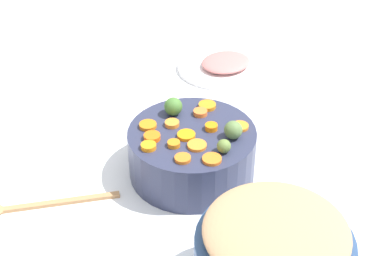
{
  "coord_description": "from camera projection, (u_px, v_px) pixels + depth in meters",
  "views": [
    {
      "loc": [
        -0.84,
        0.5,
        0.81
      ],
      "look_at": [
        -0.01,
        0.02,
        0.14
      ],
      "focal_mm": 52.98,
      "sensor_mm": 36.0,
      "label": 1
    }
  ],
  "objects": [
    {
      "name": "wooden_spoon",
      "position": [
        21.0,
        207.0,
        1.14
      ],
      "size": [
        0.12,
        0.29,
        0.01
      ],
      "color": "#AF7E50",
      "rests_on": "tabletop"
    },
    {
      "name": "carrot_slice_4",
      "position": [
        186.0,
        135.0,
        1.16
      ],
      "size": [
        0.05,
        0.05,
        0.01
      ],
      "primitive_type": "cylinder",
      "rotation": [
        0.0,
        0.0,
        5.34
      ],
      "color": "orange",
      "rests_on": "serving_bowl_carrots"
    },
    {
      "name": "brussels_sprout_2",
      "position": [
        233.0,
        130.0,
        1.15
      ],
      "size": [
        0.04,
        0.04,
        0.04
      ],
      "primitive_type": "sphere",
      "color": "#597640",
      "rests_on": "serving_bowl_carrots"
    },
    {
      "name": "tabletop",
      "position": [
        197.0,
        169.0,
        1.26
      ],
      "size": [
        2.4,
        2.4,
        0.02
      ],
      "primitive_type": "cube",
      "color": "white",
      "rests_on": "ground"
    },
    {
      "name": "carrot_slice_11",
      "position": [
        240.0,
        126.0,
        1.19
      ],
      "size": [
        0.04,
        0.04,
        0.01
      ],
      "primitive_type": "cylinder",
      "rotation": [
        0.0,
        0.0,
        1.36
      ],
      "color": "orange",
      "rests_on": "serving_bowl_carrots"
    },
    {
      "name": "brussels_sprout_0",
      "position": [
        173.0,
        106.0,
        1.22
      ],
      "size": [
        0.04,
        0.04,
        0.04
      ],
      "primitive_type": "sphere",
      "color": "#437430",
      "rests_on": "serving_bowl_carrots"
    },
    {
      "name": "ham_slice_main",
      "position": [
        226.0,
        62.0,
        1.6
      ],
      "size": [
        0.14,
        0.16,
        0.02
      ],
      "primitive_type": "ellipsoid",
      "rotation": [
        0.0,
        0.0,
        1.72
      ],
      "color": "#C9736F",
      "rests_on": "ham_plate"
    },
    {
      "name": "ham_plate",
      "position": [
        219.0,
        67.0,
        1.61
      ],
      "size": [
        0.24,
        0.24,
        0.01
      ],
      "primitive_type": "cylinder",
      "color": "white",
      "rests_on": "tabletop"
    },
    {
      "name": "carrot_slice_8",
      "position": [
        172.0,
        124.0,
        1.19
      ],
      "size": [
        0.04,
        0.04,
        0.01
      ],
      "primitive_type": "cylinder",
      "rotation": [
        0.0,
        0.0,
        4.25
      ],
      "color": "orange",
      "rests_on": "serving_bowl_carrots"
    },
    {
      "name": "carrot_slice_2",
      "position": [
        174.0,
        144.0,
        1.13
      ],
      "size": [
        0.03,
        0.03,
        0.01
      ],
      "primitive_type": "cylinder",
      "rotation": [
        0.0,
        0.0,
        3.12
      ],
      "color": "orange",
      "rests_on": "serving_bowl_carrots"
    },
    {
      "name": "carrot_slice_5",
      "position": [
        149.0,
        146.0,
        1.13
      ],
      "size": [
        0.04,
        0.04,
        0.01
      ],
      "primitive_type": "cylinder",
      "rotation": [
        0.0,
        0.0,
        3.97
      ],
      "color": "orange",
      "rests_on": "serving_bowl_carrots"
    },
    {
      "name": "carrot_slice_6",
      "position": [
        183.0,
        158.0,
        1.1
      ],
      "size": [
        0.05,
        0.05,
        0.01
      ],
      "primitive_type": "cylinder",
      "rotation": [
        0.0,
        0.0,
        5.6
      ],
      "color": "orange",
      "rests_on": "serving_bowl_carrots"
    },
    {
      "name": "carrot_slice_0",
      "position": [
        212.0,
        159.0,
        1.1
      ],
      "size": [
        0.04,
        0.04,
        0.01
      ],
      "primitive_type": "cylinder",
      "rotation": [
        0.0,
        0.0,
        6.21
      ],
      "color": "orange",
      "rests_on": "serving_bowl_carrots"
    },
    {
      "name": "serving_bowl_carrots",
      "position": [
        192.0,
        152.0,
        1.21
      ],
      "size": [
        0.27,
        0.27,
        0.11
      ],
      "primitive_type": "cylinder",
      "color": "#2D314B",
      "rests_on": "tabletop"
    },
    {
      "name": "carrot_slice_12",
      "position": [
        207.0,
        106.0,
        1.25
      ],
      "size": [
        0.05,
        0.05,
        0.01
      ],
      "primitive_type": "cylinder",
      "rotation": [
        0.0,
        0.0,
        5.85
      ],
      "color": "orange",
      "rests_on": "serving_bowl_carrots"
    },
    {
      "name": "carrot_slice_7",
      "position": [
        211.0,
        127.0,
        1.18
      ],
      "size": [
        0.04,
        0.04,
        0.01
      ],
      "primitive_type": "cylinder",
      "rotation": [
        0.0,
        0.0,
        4.01
      ],
      "color": "orange",
      "rests_on": "serving_bowl_carrots"
    },
    {
      "name": "brussels_sprout_1",
      "position": [
        224.0,
        146.0,
        1.11
      ],
      "size": [
        0.03,
        0.03,
        0.03
      ],
      "primitive_type": "sphere",
      "color": "olive",
      "rests_on": "serving_bowl_carrots"
    },
    {
      "name": "carrot_slice_1",
      "position": [
        197.0,
        145.0,
        1.13
      ],
      "size": [
        0.05,
        0.05,
        0.01
      ],
      "primitive_type": "cylinder",
      "rotation": [
        0.0,
        0.0,
        5.42
      ],
      "color": "orange",
      "rests_on": "serving_bowl_carrots"
    },
    {
      "name": "carrot_slice_10",
      "position": [
        148.0,
        125.0,
        1.19
      ],
      "size": [
        0.05,
        0.05,
        0.01
      ],
      "primitive_type": "cylinder",
      "rotation": [
        0.0,
        0.0,
        5.14
      ],
      "color": "orange",
      "rests_on": "serving_bowl_carrots"
    },
    {
      "name": "stuffing_mound",
      "position": [
        276.0,
        231.0,
        0.87
      ],
      "size": [
        0.23,
        0.23,
        0.04
      ],
      "primitive_type": "ellipsoid",
      "color": "tan",
      "rests_on": "metal_pot"
    },
    {
      "name": "carrot_slice_3",
      "position": [
        152.0,
        137.0,
        1.15
      ],
      "size": [
        0.03,
        0.03,
        0.01
      ],
      "primitive_type": "cylinder",
      "rotation": [
        0.0,
        0.0,
        1.58
      ],
      "color": "orange",
      "rests_on": "serving_bowl_carrots"
    },
    {
      "name": "carrot_slice_9",
      "position": [
        200.0,
        113.0,
        1.23
      ],
      "size": [
        0.04,
        0.04,
        0.01
      ],
      "primitive_type": "cylinder",
      "rotation": [
        0.0,
        0.0,
        4.13
      ],
      "color": "orange",
      "rests_on": "serving_bowl_carrots"
    }
  ]
}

